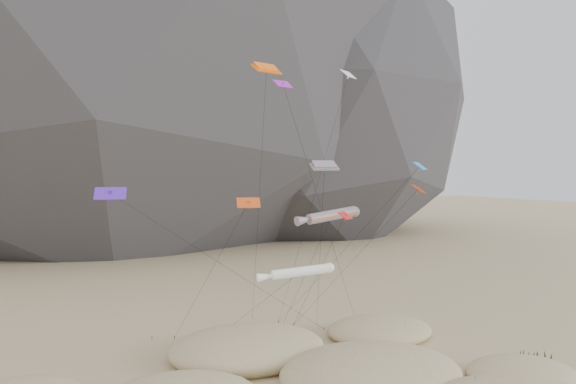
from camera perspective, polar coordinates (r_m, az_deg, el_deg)
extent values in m
ellipsoid|color=black|center=(155.60, -15.74, 18.12)|extent=(191.54, 147.29, 156.00)
ellipsoid|color=black|center=(162.93, 1.75, 9.58)|extent=(130.55, 126.41, 100.00)
ellipsoid|color=#CCB789|center=(48.16, 8.46, -17.80)|extent=(15.46, 13.14, 3.65)
ellipsoid|color=#CCB789|center=(52.31, 22.61, -16.71)|extent=(9.57, 8.14, 2.10)
ellipsoid|color=#CCB789|center=(54.10, -4.12, -15.55)|extent=(14.79, 12.57, 3.45)
ellipsoid|color=#CCB789|center=(60.94, 9.29, -13.71)|extent=(11.35, 9.65, 2.54)
ellipsoid|color=black|center=(47.50, 6.76, -17.73)|extent=(3.64, 3.12, 1.09)
ellipsoid|color=black|center=(49.74, 7.56, -16.92)|extent=(2.71, 2.32, 0.81)
ellipsoid|color=black|center=(55.46, 23.92, -15.48)|extent=(2.13, 1.82, 0.64)
ellipsoid|color=black|center=(55.06, -4.38, -14.99)|extent=(3.39, 2.90, 1.02)
ellipsoid|color=black|center=(53.45, -1.30, -15.63)|extent=(2.67, 2.28, 0.80)
ellipsoid|color=black|center=(60.62, 10.50, -13.68)|extent=(2.25, 1.92, 0.67)
ellipsoid|color=black|center=(58.33, 9.93, -14.43)|extent=(2.15, 1.84, 0.65)
cylinder|color=#3F2D1E|center=(62.68, -6.18, -13.64)|extent=(0.08, 0.08, 0.30)
cylinder|color=#3F2D1E|center=(61.43, -2.89, -13.97)|extent=(0.08, 0.08, 0.30)
cylinder|color=#3F2D1E|center=(65.03, -1.00, -13.04)|extent=(0.08, 0.08, 0.30)
cylinder|color=#3F2D1E|center=(64.02, 0.57, -13.29)|extent=(0.08, 0.08, 0.30)
cylinder|color=#3F2D1E|center=(62.63, 3.69, -13.65)|extent=(0.08, 0.08, 0.30)
cylinder|color=#3F2D1E|center=(60.83, -13.65, -14.19)|extent=(0.08, 0.08, 0.30)
cylinder|color=#3F2D1E|center=(67.31, 6.84, -12.52)|extent=(0.08, 0.08, 0.30)
cylinder|color=#3F2D1E|center=(60.51, -11.47, -14.26)|extent=(0.08, 0.08, 0.30)
cylinder|color=#F65819|center=(51.03, 4.51, -2.36)|extent=(5.35, 1.54, 1.49)
sphere|color=#F65819|center=(52.65, 6.75, -1.99)|extent=(1.00, 1.00, 1.00)
cone|color=#F65819|center=(49.35, 1.89, -2.81)|extent=(2.24, 1.10, 1.07)
cylinder|color=black|center=(56.56, 1.65, -8.65)|extent=(0.11, 10.76, 13.23)
cylinder|color=white|center=(43.67, 1.34, -8.08)|extent=(4.74, 1.60, 1.06)
sphere|color=white|center=(44.39, 4.22, -7.68)|extent=(0.78, 0.78, 0.78)
cone|color=white|center=(43.02, -1.93, -8.56)|extent=(1.99, 1.01, 0.80)
cylinder|color=black|center=(51.62, -3.65, -11.84)|extent=(1.18, 16.36, 9.50)
cube|color=#EF5D0C|center=(52.44, -2.19, 12.35)|extent=(3.02, 1.83, 0.83)
cube|color=#EF5D0C|center=(52.48, -2.20, 12.58)|extent=(2.55, 1.47, 0.81)
cylinder|color=black|center=(58.00, -3.01, -1.76)|extent=(3.72, 12.01, 26.52)
cube|color=red|center=(46.97, 3.73, 2.57)|extent=(2.47, 1.24, 0.66)
cube|color=red|center=(46.97, 3.73, 2.84)|extent=(2.09, 1.00, 0.65)
cylinder|color=black|center=(55.25, 3.27, -6.62)|extent=(7.12, 13.54, 17.60)
cube|color=red|center=(47.35, 5.85, -2.39)|extent=(1.79, 1.64, 0.61)
cube|color=red|center=(47.36, 5.84, -2.57)|extent=(0.26, 0.26, 0.55)
cylinder|color=black|center=(55.39, 2.84, -8.72)|extent=(2.98, 15.04, 13.46)
cube|color=#FF410D|center=(52.71, 13.11, 0.31)|extent=(2.17, 2.48, 0.81)
cube|color=#FF410D|center=(52.72, 13.11, 0.15)|extent=(0.34, 0.35, 0.76)
cylinder|color=black|center=(57.63, 6.31, -7.24)|extent=(5.42, 14.41, 15.55)
cube|color=silver|center=(58.61, 6.17, 11.81)|extent=(2.16, 1.79, 0.84)
cube|color=silver|center=(58.59, 6.17, 11.66)|extent=(0.35, 0.36, 0.65)
cylinder|color=black|center=(60.26, 2.41, -1.32)|extent=(4.12, 7.99, 27.01)
cube|color=blue|center=(52.81, 13.28, 2.59)|extent=(2.07, 1.87, 0.72)
cube|color=blue|center=(52.81, 13.28, 2.43)|extent=(0.31, 0.31, 0.64)
cylinder|color=black|center=(57.94, 5.49, -6.13)|extent=(6.66, 16.11, 17.65)
cube|color=#D44514|center=(42.32, -4.04, -1.09)|extent=(1.92, 1.32, 0.75)
cube|color=#D44514|center=(42.33, -4.04, -1.30)|extent=(0.28, 0.31, 0.58)
cylinder|color=black|center=(50.99, -8.36, -8.92)|extent=(1.08, 17.05, 14.82)
cube|color=#4B1EB2|center=(44.25, -17.61, -0.14)|extent=(2.54, 1.73, 0.91)
cube|color=#4B1EB2|center=(44.25, -17.60, -0.34)|extent=(0.34, 0.34, 0.79)
cylinder|color=black|center=(52.21, -5.26, -8.25)|extent=(23.60, 8.15, 15.52)
cube|color=purple|center=(47.55, -0.52, 10.92)|extent=(1.80, 1.22, 0.68)
cube|color=purple|center=(47.53, -0.52, 10.74)|extent=(0.25, 0.27, 0.56)
cylinder|color=black|center=(56.16, 3.78, -2.90)|extent=(15.38, 11.95, 24.45)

